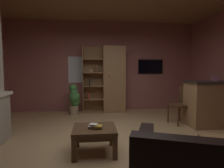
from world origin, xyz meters
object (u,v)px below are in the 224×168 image
at_px(tissue_box, 215,79).
at_px(table_book_1, 98,126).
at_px(bookshelf_cabinet, 111,80).
at_px(wall_mounted_tv, 150,67).
at_px(table_book_0, 91,127).
at_px(table_book_2, 93,125).
at_px(potted_floor_plant, 74,99).
at_px(kitchen_bar_counter, 217,103).
at_px(coffee_table, 95,133).
at_px(dining_chair, 182,102).

distance_m(tissue_box, table_book_1, 3.04).
distance_m(bookshelf_cabinet, wall_mounted_tv, 1.42).
distance_m(bookshelf_cabinet, table_book_0, 2.92).
xyz_separation_m(table_book_1, table_book_2, (-0.08, 0.02, 0.03)).
xyz_separation_m(tissue_box, table_book_1, (-2.74, -1.14, -0.67)).
distance_m(tissue_box, wall_mounted_tv, 2.16).
distance_m(tissue_box, table_book_0, 3.12).
relative_size(bookshelf_cabinet, potted_floor_plant, 2.26).
height_order(kitchen_bar_counter, coffee_table, kitchen_bar_counter).
bearing_deg(coffee_table, table_book_0, 173.79).
bearing_deg(bookshelf_cabinet, table_book_1, -99.98).
height_order(kitchen_bar_counter, table_book_2, kitchen_bar_counter).
bearing_deg(table_book_1, dining_chair, 33.86).
xyz_separation_m(table_book_0, wall_mounted_tv, (1.95, 3.01, 1.01)).
height_order(bookshelf_cabinet, table_book_1, bookshelf_cabinet).
bearing_deg(dining_chair, wall_mounted_tv, 98.77).
distance_m(bookshelf_cabinet, kitchen_bar_counter, 2.94).
distance_m(bookshelf_cabinet, tissue_box, 2.83).
distance_m(table_book_2, wall_mounted_tv, 3.74).
bearing_deg(table_book_1, potted_floor_plant, 103.53).
height_order(kitchen_bar_counter, table_book_1, kitchen_bar_counter).
relative_size(table_book_2, wall_mounted_tv, 0.14).
xyz_separation_m(kitchen_bar_counter, tissue_box, (-0.10, -0.00, 0.58)).
relative_size(dining_chair, wall_mounted_tv, 1.11).
height_order(table_book_1, table_book_2, table_book_2).
xyz_separation_m(bookshelf_cabinet, table_book_0, (-0.61, -2.79, -0.59)).
distance_m(table_book_0, potted_floor_plant, 2.57).
distance_m(table_book_2, potted_floor_plant, 2.63).
distance_m(tissue_box, dining_chair, 0.91).
relative_size(tissue_box, table_book_2, 1.00).
bearing_deg(table_book_0, dining_chair, 31.16).
height_order(dining_chair, potted_floor_plant, dining_chair).
bearing_deg(table_book_1, table_book_2, 165.89).
bearing_deg(tissue_box, table_book_1, -157.36).
bearing_deg(tissue_box, potted_floor_plant, 156.67).
xyz_separation_m(tissue_box, potted_floor_plant, (-3.37, 1.45, -0.65)).
relative_size(table_book_0, table_book_1, 0.91).
relative_size(tissue_box, dining_chair, 0.13).
height_order(kitchen_bar_counter, wall_mounted_tv, wall_mounted_tv).
distance_m(coffee_table, potted_floor_plant, 2.59).
bearing_deg(potted_floor_plant, wall_mounted_tv, 11.11).
bearing_deg(potted_floor_plant, table_book_0, -78.41).
xyz_separation_m(coffee_table, potted_floor_plant, (-0.57, 2.53, 0.14)).
xyz_separation_m(tissue_box, table_book_0, (-2.85, -1.07, -0.69)).
height_order(table_book_1, potted_floor_plant, potted_floor_plant).
relative_size(kitchen_bar_counter, dining_chair, 1.60).
bearing_deg(wall_mounted_tv, potted_floor_plant, -168.89).
bearing_deg(kitchen_bar_counter, bookshelf_cabinet, 143.62).
bearing_deg(tissue_box, wall_mounted_tv, 114.92).
height_order(table_book_0, wall_mounted_tv, wall_mounted_tv).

